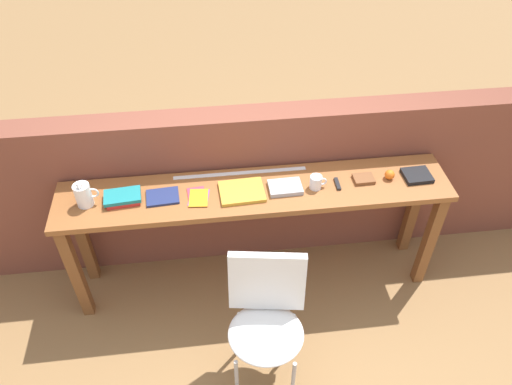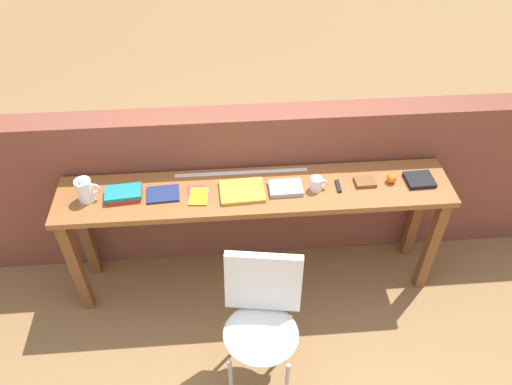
% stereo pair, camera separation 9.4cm
% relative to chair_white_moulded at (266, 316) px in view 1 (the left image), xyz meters
% --- Properties ---
extents(ground_plane, '(40.00, 40.00, 0.00)m').
position_rel_chair_white_moulded_xyz_m(ground_plane, '(0.02, 0.40, -0.53)').
color(ground_plane, olive).
extents(brick_wall_back, '(6.00, 0.20, 1.23)m').
position_rel_chair_white_moulded_xyz_m(brick_wall_back, '(0.02, 1.04, 0.09)').
color(brick_wall_back, brown).
rests_on(brick_wall_back, ground).
extents(sideboard, '(2.50, 0.44, 0.88)m').
position_rel_chair_white_moulded_xyz_m(sideboard, '(0.02, 0.70, 0.21)').
color(sideboard, brown).
rests_on(sideboard, ground).
extents(chair_white_moulded, '(0.50, 0.51, 0.89)m').
position_rel_chair_white_moulded_xyz_m(chair_white_moulded, '(0.00, 0.00, 0.00)').
color(chair_white_moulded, white).
rests_on(chair_white_moulded, ground).
extents(pitcher_white, '(0.14, 0.10, 0.18)m').
position_rel_chair_white_moulded_xyz_m(pitcher_white, '(-1.02, 0.69, 0.43)').
color(pitcher_white, white).
rests_on(pitcher_white, sideboard).
extents(book_stack_leftmost, '(0.23, 0.17, 0.05)m').
position_rel_chair_white_moulded_xyz_m(book_stack_leftmost, '(-0.80, 0.70, 0.38)').
color(book_stack_leftmost, red).
rests_on(book_stack_leftmost, sideboard).
extents(magazine_cycling, '(0.21, 0.16, 0.02)m').
position_rel_chair_white_moulded_xyz_m(magazine_cycling, '(-0.56, 0.69, 0.36)').
color(magazine_cycling, navy).
rests_on(magazine_cycling, sideboard).
extents(pamphlet_pile_colourful, '(0.14, 0.19, 0.01)m').
position_rel_chair_white_moulded_xyz_m(pamphlet_pile_colourful, '(-0.34, 0.67, 0.36)').
color(pamphlet_pile_colourful, purple).
rests_on(pamphlet_pile_colourful, sideboard).
extents(book_open_centre, '(0.29, 0.23, 0.02)m').
position_rel_chair_white_moulded_xyz_m(book_open_centre, '(-0.07, 0.68, 0.36)').
color(book_open_centre, gold).
rests_on(book_open_centre, sideboard).
extents(book_grey_hardcover, '(0.21, 0.15, 0.03)m').
position_rel_chair_white_moulded_xyz_m(book_grey_hardcover, '(0.21, 0.68, 0.37)').
color(book_grey_hardcover, '#9E9EA3').
rests_on(book_grey_hardcover, sideboard).
extents(mug, '(0.11, 0.08, 0.09)m').
position_rel_chair_white_moulded_xyz_m(mug, '(0.40, 0.67, 0.40)').
color(mug, white).
rests_on(mug, sideboard).
extents(multitool_folded, '(0.03, 0.11, 0.02)m').
position_rel_chair_white_moulded_xyz_m(multitool_folded, '(0.54, 0.68, 0.36)').
color(multitool_folded, black).
rests_on(multitool_folded, sideboard).
extents(leather_journal_brown, '(0.13, 0.10, 0.02)m').
position_rel_chair_white_moulded_xyz_m(leather_journal_brown, '(0.72, 0.70, 0.37)').
color(leather_journal_brown, brown).
rests_on(leather_journal_brown, sideboard).
extents(sports_ball_small, '(0.06, 0.06, 0.06)m').
position_rel_chair_white_moulded_xyz_m(sports_ball_small, '(0.89, 0.70, 0.39)').
color(sports_ball_small, orange).
rests_on(sports_ball_small, sideboard).
extents(book_repair_rightmost, '(0.18, 0.16, 0.03)m').
position_rel_chair_white_moulded_xyz_m(book_repair_rightmost, '(1.07, 0.69, 0.37)').
color(book_repair_rightmost, black).
rests_on(book_repair_rightmost, sideboard).
extents(ruler_metal_back_edge, '(0.87, 0.03, 0.00)m').
position_rel_chair_white_moulded_xyz_m(ruler_metal_back_edge, '(-0.06, 0.87, 0.35)').
color(ruler_metal_back_edge, silver).
rests_on(ruler_metal_back_edge, sideboard).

